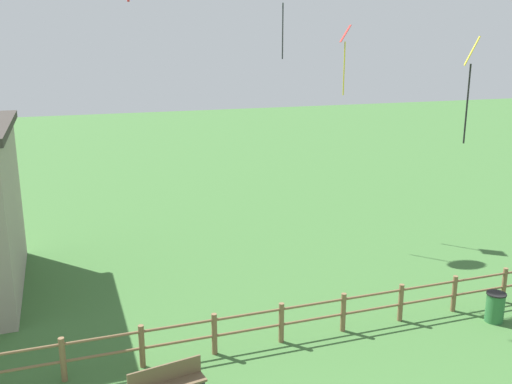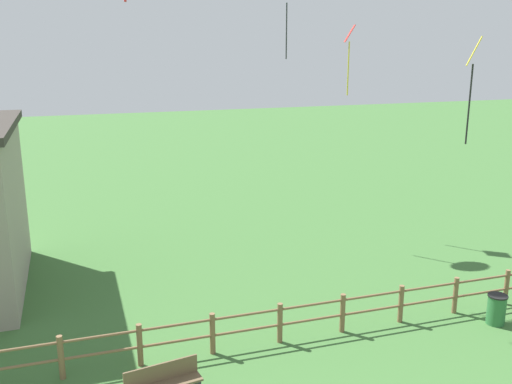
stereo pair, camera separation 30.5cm
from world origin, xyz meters
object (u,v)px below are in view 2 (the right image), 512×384
(trash_bin, at_px, (496,309))
(kite_red_diamond, at_px, (349,47))
(park_bench_near_fence, at_px, (163,383))
(kite_yellow_diamond, at_px, (472,70))

(trash_bin, height_order, kite_red_diamond, kite_red_diamond)
(park_bench_near_fence, xyz_separation_m, kite_yellow_diamond, (9.26, 2.52, 6.40))
(trash_bin, bearing_deg, park_bench_near_fence, -175.46)
(park_bench_near_fence, height_order, trash_bin, park_bench_near_fence)
(park_bench_near_fence, xyz_separation_m, kite_red_diamond, (9.25, 9.96, 6.96))
(kite_yellow_diamond, xyz_separation_m, kite_red_diamond, (-0.01, 7.44, 0.57))
(kite_yellow_diamond, relative_size, kite_red_diamond, 1.09)
(park_bench_near_fence, relative_size, trash_bin, 1.99)
(kite_yellow_diamond, height_order, kite_red_diamond, kite_red_diamond)
(park_bench_near_fence, distance_m, trash_bin, 9.43)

